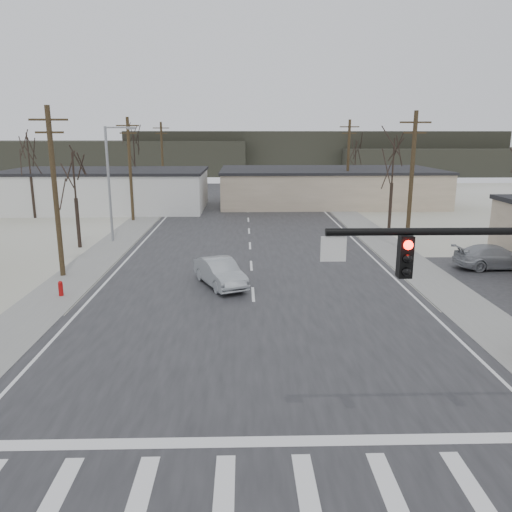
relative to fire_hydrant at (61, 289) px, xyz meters
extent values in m
plane|color=white|center=(10.20, -8.00, -0.45)|extent=(140.00, 140.00, 0.00)
cube|color=#252527|center=(10.20, 7.00, -0.43)|extent=(18.00, 110.00, 0.05)
cube|color=#252527|center=(10.20, -8.00, -0.43)|extent=(90.00, 10.00, 0.04)
cube|color=gray|center=(-0.40, 12.00, -0.42)|extent=(3.00, 90.00, 0.06)
cube|color=gray|center=(20.80, 12.00, -0.42)|extent=(3.00, 90.00, 0.06)
cylinder|color=black|center=(15.80, -14.20, 5.75)|extent=(8.40, 0.18, 0.18)
cube|color=black|center=(13.50, -14.20, 5.15)|extent=(0.32, 0.30, 1.00)
sphere|color=#FF0C05|center=(13.50, -14.37, 5.47)|extent=(0.22, 0.22, 0.22)
cube|color=silver|center=(11.80, -14.20, 5.35)|extent=(0.60, 0.04, 0.60)
cylinder|color=#A50C0C|center=(0.00, 0.00, -0.10)|extent=(0.24, 0.24, 0.70)
sphere|color=#A50C0C|center=(0.00, 0.00, 0.30)|extent=(0.24, 0.24, 0.24)
cube|color=silver|center=(-5.80, 32.00, 1.65)|extent=(22.00, 12.00, 4.20)
cube|color=black|center=(-5.80, 32.00, 3.90)|extent=(22.30, 12.30, 0.30)
cube|color=#C4B096|center=(20.20, 36.00, 1.55)|extent=(26.00, 14.00, 4.00)
cube|color=black|center=(20.20, 36.00, 3.70)|extent=(26.30, 14.30, 0.30)
cylinder|color=#453420|center=(-1.30, 4.00, 4.55)|extent=(0.30, 0.30, 10.00)
cube|color=#453420|center=(-1.30, 4.00, 8.75)|extent=(2.20, 0.12, 0.12)
cube|color=#453420|center=(-1.30, 4.00, 8.05)|extent=(1.60, 0.12, 0.12)
cylinder|color=#453420|center=(-1.30, 24.00, 4.55)|extent=(0.30, 0.30, 10.00)
cube|color=#453420|center=(-1.30, 24.00, 8.75)|extent=(2.20, 0.12, 0.12)
cube|color=#453420|center=(-1.30, 24.00, 8.05)|extent=(1.60, 0.12, 0.12)
cylinder|color=#453420|center=(-1.30, 44.00, 4.55)|extent=(0.30, 0.30, 10.00)
cube|color=#453420|center=(-1.30, 44.00, 8.75)|extent=(2.20, 0.12, 0.12)
cube|color=#453420|center=(-1.30, 44.00, 8.05)|extent=(1.60, 0.12, 0.12)
cylinder|color=#453420|center=(21.70, 10.00, 4.55)|extent=(0.30, 0.30, 10.00)
cube|color=#453420|center=(21.70, 10.00, 8.75)|extent=(2.20, 0.12, 0.12)
cube|color=#453420|center=(21.70, 10.00, 8.05)|extent=(1.60, 0.12, 0.12)
cylinder|color=#453420|center=(21.70, 32.00, 4.55)|extent=(0.30, 0.30, 10.00)
cube|color=#453420|center=(21.70, 32.00, 8.75)|extent=(2.20, 0.12, 0.12)
cube|color=#453420|center=(21.70, 32.00, 8.05)|extent=(1.60, 0.12, 0.12)
cylinder|color=gray|center=(-0.80, 14.00, 4.05)|extent=(0.20, 0.20, 9.00)
cylinder|color=gray|center=(0.20, 14.00, 8.45)|extent=(2.00, 0.12, 0.12)
cube|color=gray|center=(1.20, 14.00, 8.40)|extent=(0.60, 0.25, 0.18)
cylinder|color=#30221D|center=(-2.80, 12.00, 1.42)|extent=(0.28, 0.28, 3.75)
cylinder|color=#30221D|center=(-2.80, 12.00, 4.80)|extent=(0.14, 0.14, 3.75)
cylinder|color=#30221D|center=(22.70, 18.00, 1.67)|extent=(0.28, 0.28, 4.25)
cylinder|color=#30221D|center=(22.70, 18.00, 5.50)|extent=(0.14, 0.14, 4.25)
cylinder|color=#30221D|center=(-3.80, 38.00, 1.80)|extent=(0.28, 0.28, 4.50)
cylinder|color=#30221D|center=(-3.80, 38.00, 5.85)|extent=(0.14, 0.14, 4.50)
cylinder|color=#30221D|center=(25.20, 44.00, 1.55)|extent=(0.28, 0.28, 4.00)
cylinder|color=#30221D|center=(25.20, 44.00, 5.15)|extent=(0.14, 0.14, 4.00)
cylinder|color=#30221D|center=(-11.80, 26.00, 1.80)|extent=(0.28, 0.28, 4.50)
cylinder|color=#30221D|center=(-11.80, 26.00, 5.85)|extent=(0.14, 0.14, 4.50)
cube|color=#333026|center=(-24.80, 84.00, 3.05)|extent=(70.00, 18.00, 7.00)
cube|color=#333026|center=(25.20, 88.00, 4.05)|extent=(80.00, 18.00, 9.00)
cube|color=#333026|center=(60.20, 82.00, 2.30)|extent=(60.00, 18.00, 5.50)
imported|color=#91969A|center=(8.37, 1.67, 0.36)|extent=(3.39, 4.91, 1.53)
imported|color=black|center=(12.15, 42.78, 0.44)|extent=(3.68, 6.20, 1.68)
imported|color=black|center=(9.17, 47.70, 0.23)|extent=(2.06, 3.90, 1.27)
imported|color=gray|center=(25.76, 5.00, 0.33)|extent=(5.24, 2.36, 1.49)
camera|label=1|loc=(9.70, -25.48, 7.95)|focal=35.00mm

